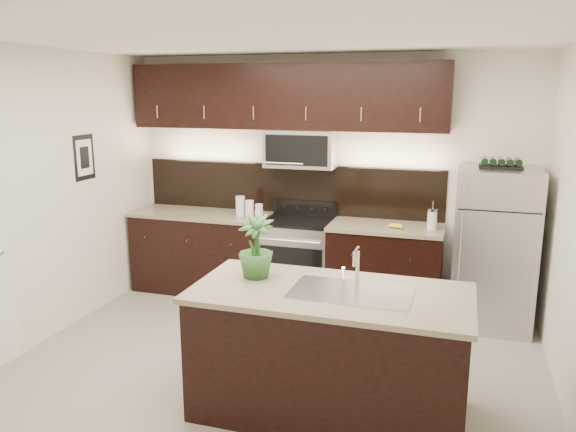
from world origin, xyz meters
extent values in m
plane|color=gray|center=(0.00, 0.00, 0.00)|extent=(4.50, 4.50, 0.00)
cube|color=silver|center=(0.00, 2.00, 1.35)|extent=(4.50, 0.02, 2.70)
cube|color=silver|center=(0.00, -2.00, 1.35)|extent=(4.50, 0.02, 2.70)
cube|color=silver|center=(-2.25, 0.00, 1.35)|extent=(0.02, 4.00, 2.70)
cube|color=white|center=(0.00, 0.00, 2.70)|extent=(4.50, 4.00, 0.02)
sphere|color=silver|center=(-2.20, -0.48, 1.00)|extent=(0.06, 0.06, 0.06)
cube|color=black|center=(-2.24, 0.75, 1.65)|extent=(0.01, 0.32, 0.46)
cube|color=white|center=(-2.23, 0.75, 1.65)|extent=(0.00, 0.24, 0.36)
cube|color=black|center=(-1.42, 1.69, 0.45)|extent=(1.57, 0.62, 0.90)
cube|color=black|center=(0.71, 1.69, 0.45)|extent=(1.16, 0.62, 0.90)
cube|color=#B2B2B7|center=(-0.25, 1.69, 0.45)|extent=(0.76, 0.62, 0.90)
cube|color=black|center=(-0.25, 1.69, 0.92)|extent=(0.76, 0.60, 0.03)
cube|color=tan|center=(-1.42, 1.69, 0.92)|extent=(1.59, 0.65, 0.04)
cube|color=tan|center=(0.71, 1.69, 0.92)|extent=(1.18, 0.65, 0.04)
cube|color=black|center=(-0.46, 1.99, 1.22)|extent=(3.49, 0.02, 0.56)
cube|color=#B2B2B7|center=(-0.25, 1.80, 1.70)|extent=(0.76, 0.40, 0.40)
cube|color=black|center=(-0.46, 1.83, 2.25)|extent=(3.49, 0.33, 0.70)
cube|color=black|center=(0.60, -0.39, 0.45)|extent=(1.90, 0.90, 0.90)
cube|color=tan|center=(0.60, -0.39, 0.92)|extent=(1.96, 0.96, 0.04)
cube|color=silver|center=(0.75, -0.39, 0.95)|extent=(0.84, 0.50, 0.01)
cylinder|color=silver|center=(0.75, -0.18, 1.06)|extent=(0.03, 0.03, 0.24)
cylinder|color=silver|center=(0.75, -0.25, 1.21)|extent=(0.02, 0.14, 0.02)
cylinder|color=silver|center=(0.75, -0.32, 1.16)|extent=(0.02, 0.02, 0.10)
cube|color=#B2B2B7|center=(1.77, 1.63, 0.79)|extent=(0.77, 0.69, 1.59)
cube|color=black|center=(1.77, 1.63, 1.60)|extent=(0.39, 0.24, 0.03)
cylinder|color=black|center=(1.63, 1.63, 1.65)|extent=(0.07, 0.22, 0.07)
cylinder|color=black|center=(1.70, 1.63, 1.65)|extent=(0.07, 0.22, 0.07)
cylinder|color=black|center=(1.77, 1.63, 1.65)|extent=(0.07, 0.22, 0.07)
cylinder|color=black|center=(1.85, 1.63, 1.65)|extent=(0.07, 0.22, 0.07)
cylinder|color=black|center=(1.92, 1.63, 1.65)|extent=(0.07, 0.22, 0.07)
imported|color=#2B5923|center=(0.00, -0.27, 1.18)|extent=(0.27, 0.27, 0.47)
cylinder|color=silver|center=(-0.91, 1.64, 1.05)|extent=(0.10, 0.10, 0.23)
cylinder|color=silver|center=(-0.79, 1.61, 1.03)|extent=(0.09, 0.09, 0.19)
cylinder|color=silver|center=(-0.67, 1.59, 1.02)|extent=(0.08, 0.08, 0.16)
cylinder|color=silver|center=(1.17, 1.64, 1.03)|extent=(0.09, 0.09, 0.19)
cylinder|color=silver|center=(1.17, 1.64, 1.14)|extent=(0.10, 0.10, 0.02)
cylinder|color=silver|center=(1.17, 1.64, 1.19)|extent=(0.01, 0.01, 0.08)
ellipsoid|color=yellow|center=(0.78, 1.61, 0.96)|extent=(0.18, 0.16, 0.05)
camera|label=1|loc=(1.44, -4.04, 2.32)|focal=35.00mm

